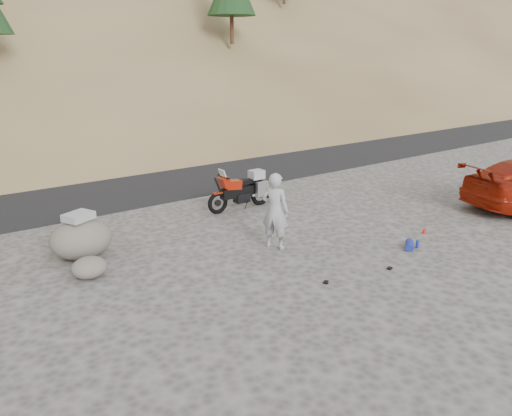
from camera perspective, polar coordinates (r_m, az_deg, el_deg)
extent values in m
plane|color=#464340|center=(12.41, 5.01, -4.75)|extent=(140.00, 140.00, 0.00)
cube|color=black|center=(19.74, -12.37, 3.36)|extent=(120.00, 7.00, 0.05)
cube|color=brown|center=(39.92, -23.67, 20.89)|extent=(110.00, 51.90, 46.72)
cylinder|color=#351E13|center=(28.33, -2.78, 20.02)|extent=(0.22, 0.22, 1.82)
torus|color=black|center=(14.97, -4.39, 0.58)|extent=(0.68, 0.13, 0.68)
cylinder|color=black|center=(14.97, -4.39, 0.58)|extent=(0.21, 0.06, 0.21)
torus|color=black|center=(15.84, 0.51, 1.58)|extent=(0.72, 0.15, 0.72)
cylinder|color=black|center=(15.84, 0.51, 1.58)|extent=(0.23, 0.08, 0.23)
cylinder|color=black|center=(14.91, -4.16, 2.04)|extent=(0.39, 0.06, 0.84)
cylinder|color=black|center=(14.88, -3.72, 3.58)|extent=(0.05, 0.64, 0.05)
cube|color=black|center=(15.31, -1.96, 1.89)|extent=(1.24, 0.26, 0.31)
cube|color=black|center=(15.43, -1.64, 1.22)|extent=(0.47, 0.31, 0.29)
cube|color=maroon|center=(15.12, -2.71, 2.69)|extent=(0.54, 0.31, 0.32)
cube|color=maroon|center=(14.94, -3.61, 2.99)|extent=(0.31, 0.35, 0.36)
cube|color=silver|center=(14.84, -3.86, 3.95)|extent=(0.12, 0.31, 0.26)
cube|color=black|center=(15.38, -1.18, 3.05)|extent=(0.57, 0.23, 0.12)
cube|color=black|center=(15.62, 0.00, 3.11)|extent=(0.36, 0.19, 0.10)
cube|color=silver|center=(15.48, 0.71, 2.20)|extent=(0.41, 0.13, 0.46)
cube|color=silver|center=(15.90, -0.46, 2.61)|extent=(0.41, 0.13, 0.46)
cube|color=#9A9BA0|center=(15.58, 0.06, 3.86)|extent=(0.44, 0.35, 0.27)
cube|color=maroon|center=(14.88, -4.42, 1.72)|extent=(0.31, 0.13, 0.04)
cylinder|color=black|center=(15.36, -1.08, 0.46)|extent=(0.03, 0.22, 0.38)
cylinder|color=silver|center=(15.59, 0.22, 1.60)|extent=(0.47, 0.10, 0.13)
imported|color=#9A9BA0|center=(12.50, 2.15, -4.52)|extent=(0.74, 0.83, 1.91)
ellipsoid|color=#5D574F|center=(12.43, -19.36, -3.36)|extent=(1.67, 1.51, 0.94)
cube|color=#9A9BA0|center=(12.25, -19.62, -0.91)|extent=(0.80, 0.72, 0.18)
ellipsoid|color=#5D574F|center=(11.39, -18.52, -6.46)|extent=(0.87, 0.81, 0.46)
cylinder|color=navy|center=(12.95, 17.13, -4.06)|extent=(0.49, 0.44, 0.19)
cylinder|color=navy|center=(13.06, 17.96, -3.95)|extent=(0.09, 0.09, 0.20)
cone|color=red|center=(14.13, 18.69, -2.45)|extent=(0.17, 0.17, 0.17)
cube|color=black|center=(11.69, 15.02, -6.66)|extent=(0.15, 0.13, 0.04)
cube|color=black|center=(10.75, 8.00, -8.39)|extent=(0.15, 0.14, 0.04)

